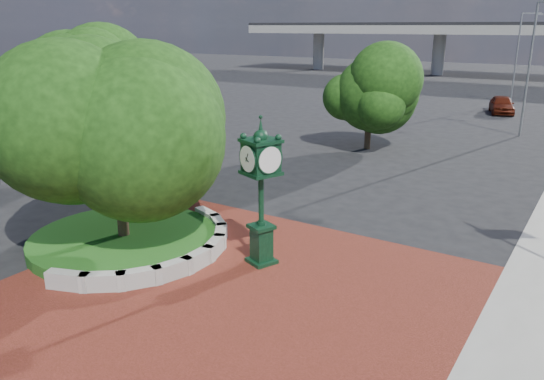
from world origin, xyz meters
The scene contains 11 objects.
ground centered at (0.00, 0.00, 0.00)m, with size 200.00×200.00×0.00m, color black.
plaza centered at (0.00, -1.00, 0.02)m, with size 12.00×12.00×0.04m, color #5F2416.
planter_wall centered at (-2.71, 0.00, 0.27)m, with size 2.96×6.77×0.54m.
grass_bed centered at (-5.00, 0.00, 0.20)m, with size 6.10×6.10×0.40m, color #174F16.
tree_planter centered at (-5.00, 0.00, 3.72)m, with size 5.20×5.20×6.33m.
tree_northwest centered at (-13.00, 5.00, 4.12)m, with size 5.60×5.60×6.93m.
tree_street centered at (-4.00, 18.00, 3.24)m, with size 4.40×4.40×5.45m.
post_clock centered at (-0.38, 1.31, 2.49)m, with size 1.17×1.17×4.53m.
parked_car centered at (0.11, 36.55, 0.74)m, with size 1.74×4.32×1.47m, color #50180B.
street_lamp_near centered at (3.23, 27.10, 4.97)m, with size 1.90×0.46×8.49m.
street_lamp_far centered at (-0.18, 44.04, 4.79)m, with size 1.76×0.79×8.17m.
Camera 1 is at (7.99, -11.07, 7.01)m, focal length 35.00 mm.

